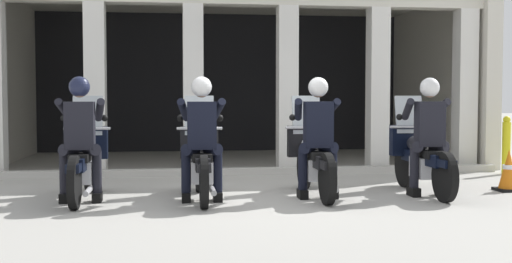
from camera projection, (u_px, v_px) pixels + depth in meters
The scene contains 13 objects.
ground_plane at pixel (236, 171), 11.55m from camera, with size 80.00×80.00×0.00m, color #A8A59E.
station_building at pixel (228, 56), 13.89m from camera, with size 9.48×5.25×3.54m.
kerb_strip at pixel (244, 171), 10.92m from camera, with size 8.98×0.24×0.12m, color #B7B5AD.
motorcycle_far_left at pixel (84, 161), 8.34m from camera, with size 0.62×2.04×1.35m.
police_officer_far_left at pixel (80, 128), 8.03m from camera, with size 0.63×0.61×1.58m.
motorcycle_center_left at pixel (201, 160), 8.39m from camera, with size 0.62×2.04×1.35m.
police_officer_center_left at pixel (202, 128), 8.09m from camera, with size 0.63×0.61×1.58m.
motorcycle_center_right at pixel (313, 158), 8.65m from camera, with size 0.62×2.04×1.35m.
police_officer_center_right at pixel (318, 127), 8.35m from camera, with size 0.63×0.61×1.58m.
motorcycle_far_right at pixel (420, 157), 8.85m from camera, with size 0.62×2.04×1.35m.
police_officer_far_right at pixel (429, 126), 8.55m from camera, with size 0.63×0.61×1.58m.
traffic_cone_flank at pixel (509, 171), 9.04m from camera, with size 0.34×0.34×0.59m.
bollard_kerbside at pixel (506, 145), 11.02m from camera, with size 0.14×0.14×1.01m.
Camera 1 is at (-1.12, -8.45, 1.32)m, focal length 44.95 mm.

